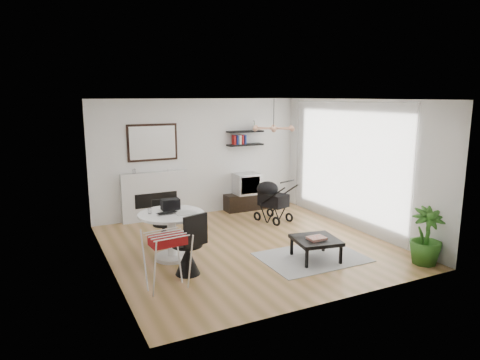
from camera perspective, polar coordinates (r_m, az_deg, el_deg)
name	(u,v)px	position (r m, az deg, el deg)	size (l,w,h in m)	color
floor	(248,245)	(8.13, 1.04, -8.69)	(5.00, 5.00, 0.00)	olive
ceiling	(248,99)	(7.65, 1.12, 10.71)	(5.00, 5.00, 0.00)	white
wall_back	(199,157)	(10.04, -5.44, 3.04)	(5.00, 5.00, 0.00)	white
wall_left	(106,187)	(7.02, -17.42, -0.95)	(5.00, 5.00, 0.00)	white
wall_right	(355,165)	(9.17, 15.14, 1.93)	(5.00, 5.00, 0.00)	white
sheer_curtain	(345,164)	(9.26, 13.86, 2.07)	(0.04, 3.60, 2.60)	white
fireplace	(155,190)	(9.76, -11.26, -1.34)	(1.50, 0.17, 2.16)	white
shelf_lower	(245,145)	(10.34, 0.69, 4.72)	(0.90, 0.25, 0.04)	black
shelf_upper	(245,131)	(10.30, 0.70, 6.49)	(0.90, 0.25, 0.04)	black
pendant_lamp	(274,128)	(8.27, 4.50, 6.90)	(0.90, 0.90, 0.10)	tan
tv_console	(246,202)	(10.52, 0.84, -2.90)	(1.08, 0.38, 0.41)	black
crt_tv	(246,183)	(10.42, 0.81, -0.47)	(0.58, 0.51, 0.51)	silver
dining_table	(172,229)	(7.41, -9.09, -6.43)	(1.12, 1.12, 0.82)	white
laptop	(168,214)	(7.25, -9.55, -4.45)	(0.34, 0.22, 0.03)	black
black_bag	(170,204)	(7.54, -9.27, -3.20)	(0.31, 0.19, 0.19)	black
newspaper	(186,213)	(7.29, -7.21, -4.36)	(0.35, 0.29, 0.01)	silver
drinking_glass	(150,211)	(7.35, -11.95, -4.02)	(0.06, 0.06, 0.10)	white
chair_far	(164,231)	(8.20, -10.13, -6.72)	(0.41, 0.42, 0.85)	black
chair_near	(188,255)	(6.82, -6.91, -9.90)	(0.52, 0.54, 1.01)	black
drying_rack	(167,260)	(6.31, -9.68, -10.47)	(0.62, 0.59, 0.86)	white
stroller	(272,202)	(9.60, 4.23, -2.95)	(0.72, 0.90, 0.99)	black
rug	(312,257)	(7.65, 9.56, -10.11)	(1.76, 1.27, 0.01)	#A4A4A4
coffee_table	(316,241)	(7.45, 10.08, -7.97)	(0.83, 0.83, 0.37)	black
magazines	(317,238)	(7.38, 10.17, -7.64)	(0.30, 0.23, 0.04)	#C54831
potted_plant	(426,236)	(7.77, 23.56, -6.89)	(0.54, 0.54, 0.96)	#2A601B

